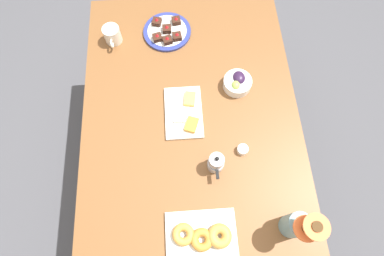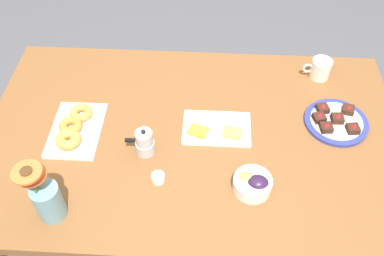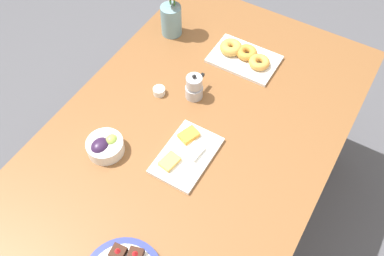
{
  "view_description": "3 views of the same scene",
  "coord_description": "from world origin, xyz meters",
  "px_view_note": "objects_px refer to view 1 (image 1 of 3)",
  "views": [
    {
      "loc": [
        0.49,
        -0.03,
        2.0
      ],
      "look_at": [
        0.0,
        0.0,
        0.78
      ],
      "focal_mm": 28.0,
      "sensor_mm": 36.0,
      "label": 1
    },
    {
      "loc": [
        -0.06,
        1.06,
        1.98
      ],
      "look_at": [
        0.0,
        0.0,
        0.78
      ],
      "focal_mm": 40.0,
      "sensor_mm": 36.0,
      "label": 2
    },
    {
      "loc": [
        -0.79,
        -0.47,
        2.03
      ],
      "look_at": [
        0.0,
        0.0,
        0.78
      ],
      "focal_mm": 40.0,
      "sensor_mm": 36.0,
      "label": 3
    }
  ],
  "objects_px": {
    "dining_table": "(192,138)",
    "grape_bowl": "(237,83)",
    "cheese_platter": "(184,113)",
    "moka_pot": "(216,163)",
    "coffee_mug": "(112,35)",
    "jam_cup_honey": "(243,150)",
    "dessert_plate": "(167,31)",
    "flower_vase": "(297,225)",
    "croissant_platter": "(203,236)"
  },
  "relations": [
    {
      "from": "dining_table",
      "to": "grape_bowl",
      "type": "relative_size",
      "value": 12.03
    },
    {
      "from": "cheese_platter",
      "to": "moka_pot",
      "type": "distance_m",
      "value": 0.29
    },
    {
      "from": "coffee_mug",
      "to": "dining_table",
      "type": "bearing_deg",
      "value": 34.69
    },
    {
      "from": "coffee_mug",
      "to": "jam_cup_honey",
      "type": "bearing_deg",
      "value": 42.47
    },
    {
      "from": "jam_cup_honey",
      "to": "moka_pot",
      "type": "height_order",
      "value": "moka_pot"
    },
    {
      "from": "dining_table",
      "to": "dessert_plate",
      "type": "xyz_separation_m",
      "value": [
        -0.56,
        -0.09,
        0.1
      ]
    },
    {
      "from": "moka_pot",
      "to": "flower_vase",
      "type": "bearing_deg",
      "value": 45.43
    },
    {
      "from": "jam_cup_honey",
      "to": "dessert_plate",
      "type": "xyz_separation_m",
      "value": [
        -0.66,
        -0.31,
        -0.0
      ]
    },
    {
      "from": "dessert_plate",
      "to": "moka_pot",
      "type": "xyz_separation_m",
      "value": [
        0.72,
        0.18,
        0.04
      ]
    },
    {
      "from": "coffee_mug",
      "to": "dessert_plate",
      "type": "height_order",
      "value": "coffee_mug"
    },
    {
      "from": "grape_bowl",
      "to": "cheese_platter",
      "type": "xyz_separation_m",
      "value": [
        0.13,
        -0.26,
        -0.02
      ]
    },
    {
      "from": "cheese_platter",
      "to": "croissant_platter",
      "type": "bearing_deg",
      "value": 4.33
    },
    {
      "from": "dessert_plate",
      "to": "jam_cup_honey",
      "type": "bearing_deg",
      "value": 24.83
    },
    {
      "from": "croissant_platter",
      "to": "dessert_plate",
      "type": "bearing_deg",
      "value": -174.13
    },
    {
      "from": "jam_cup_honey",
      "to": "moka_pot",
      "type": "relative_size",
      "value": 0.4
    },
    {
      "from": "dining_table",
      "to": "moka_pot",
      "type": "relative_size",
      "value": 13.45
    },
    {
      "from": "grape_bowl",
      "to": "croissant_platter",
      "type": "bearing_deg",
      "value": -18.11
    },
    {
      "from": "jam_cup_honey",
      "to": "flower_vase",
      "type": "height_order",
      "value": "flower_vase"
    },
    {
      "from": "coffee_mug",
      "to": "flower_vase",
      "type": "bearing_deg",
      "value": 37.07
    },
    {
      "from": "cheese_platter",
      "to": "moka_pot",
      "type": "xyz_separation_m",
      "value": [
        0.26,
        0.12,
        0.04
      ]
    },
    {
      "from": "flower_vase",
      "to": "moka_pot",
      "type": "bearing_deg",
      "value": -134.57
    },
    {
      "from": "dining_table",
      "to": "moka_pot",
      "type": "height_order",
      "value": "moka_pot"
    },
    {
      "from": "coffee_mug",
      "to": "jam_cup_honey",
      "type": "distance_m",
      "value": 0.86
    },
    {
      "from": "coffee_mug",
      "to": "flower_vase",
      "type": "xyz_separation_m",
      "value": [
        0.96,
        0.73,
        0.04
      ]
    },
    {
      "from": "cheese_platter",
      "to": "dessert_plate",
      "type": "xyz_separation_m",
      "value": [
        -0.47,
        -0.06,
        0.0
      ]
    },
    {
      "from": "flower_vase",
      "to": "croissant_platter",
      "type": "bearing_deg",
      "value": -88.28
    },
    {
      "from": "dining_table",
      "to": "cheese_platter",
      "type": "height_order",
      "value": "cheese_platter"
    },
    {
      "from": "moka_pot",
      "to": "cheese_platter",
      "type": "bearing_deg",
      "value": -155.28
    },
    {
      "from": "dining_table",
      "to": "croissant_platter",
      "type": "xyz_separation_m",
      "value": [
        0.45,
        0.01,
        0.11
      ]
    },
    {
      "from": "dining_table",
      "to": "croissant_platter",
      "type": "bearing_deg",
      "value": 1.47
    },
    {
      "from": "dessert_plate",
      "to": "cheese_platter",
      "type": "bearing_deg",
      "value": 7.62
    },
    {
      "from": "dining_table",
      "to": "jam_cup_honey",
      "type": "height_order",
      "value": "jam_cup_honey"
    },
    {
      "from": "coffee_mug",
      "to": "croissant_platter",
      "type": "xyz_separation_m",
      "value": [
        0.98,
        0.38,
        -0.02
      ]
    },
    {
      "from": "cheese_platter",
      "to": "grape_bowl",
      "type": "bearing_deg",
      "value": 116.6
    },
    {
      "from": "grape_bowl",
      "to": "moka_pot",
      "type": "height_order",
      "value": "moka_pot"
    },
    {
      "from": "dining_table",
      "to": "dessert_plate",
      "type": "relative_size",
      "value": 6.5
    },
    {
      "from": "coffee_mug",
      "to": "grape_bowl",
      "type": "bearing_deg",
      "value": 62.71
    },
    {
      "from": "dining_table",
      "to": "dessert_plate",
      "type": "distance_m",
      "value": 0.57
    },
    {
      "from": "coffee_mug",
      "to": "grape_bowl",
      "type": "height_order",
      "value": "coffee_mug"
    },
    {
      "from": "dining_table",
      "to": "coffee_mug",
      "type": "relative_size",
      "value": 13.4
    },
    {
      "from": "dining_table",
      "to": "dessert_plate",
      "type": "bearing_deg",
      "value": -170.64
    },
    {
      "from": "jam_cup_honey",
      "to": "flower_vase",
      "type": "bearing_deg",
      "value": 24.22
    },
    {
      "from": "dining_table",
      "to": "cheese_platter",
      "type": "distance_m",
      "value": 0.13
    },
    {
      "from": "croissant_platter",
      "to": "flower_vase",
      "type": "xyz_separation_m",
      "value": [
        -0.01,
        0.35,
        0.07
      ]
    },
    {
      "from": "flower_vase",
      "to": "moka_pot",
      "type": "relative_size",
      "value": 2.13
    },
    {
      "from": "croissant_platter",
      "to": "dessert_plate",
      "type": "relative_size",
      "value": 1.14
    },
    {
      "from": "grape_bowl",
      "to": "dessert_plate",
      "type": "relative_size",
      "value": 0.54
    },
    {
      "from": "jam_cup_honey",
      "to": "flower_vase",
      "type": "xyz_separation_m",
      "value": [
        0.33,
        0.15,
        0.07
      ]
    },
    {
      "from": "cheese_platter",
      "to": "jam_cup_honey",
      "type": "height_order",
      "value": "cheese_platter"
    },
    {
      "from": "dining_table",
      "to": "croissant_platter",
      "type": "distance_m",
      "value": 0.46
    }
  ]
}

